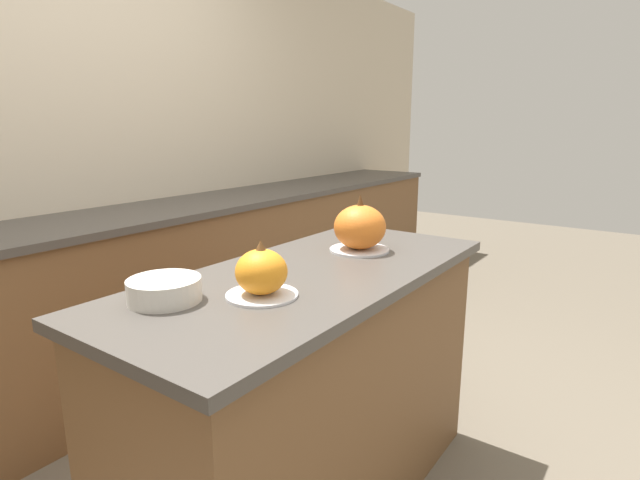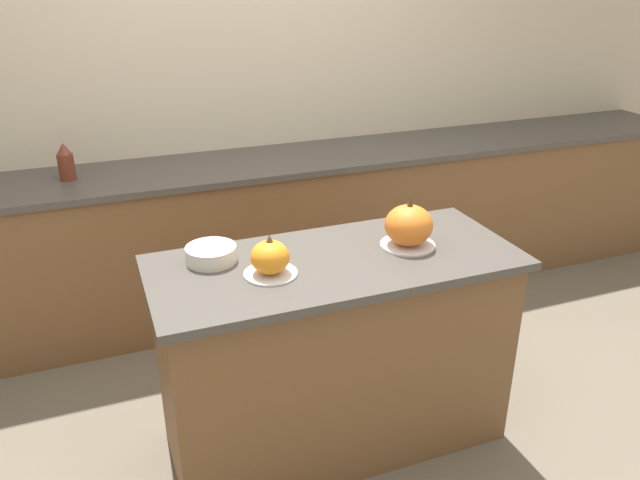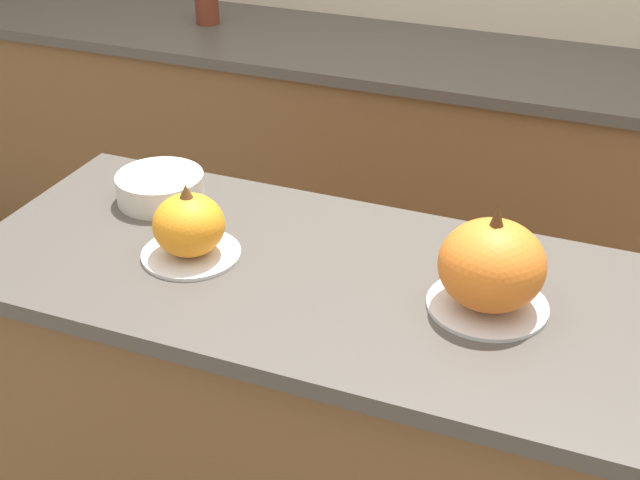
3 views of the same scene
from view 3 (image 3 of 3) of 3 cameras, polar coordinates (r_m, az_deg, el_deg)
name	(u,v)px [view 3 (image 3 of 3)]	position (r m, az deg, el deg)	size (l,w,h in m)	color
kitchen_island	(324,442)	(2.01, 0.28, -12.78)	(1.46, 0.63, 0.88)	brown
back_counter	(466,192)	(3.02, 9.32, 3.06)	(6.00, 0.60, 0.91)	brown
pumpkin_cake_left	(189,228)	(1.79, -8.38, 0.78)	(0.20, 0.20, 0.16)	silver
pumpkin_cake_right	(492,267)	(1.63, 10.92, -1.73)	(0.23, 0.23, 0.21)	silver
mixing_bowl	(160,188)	(2.03, -10.18, 3.32)	(0.20, 0.20, 0.06)	beige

